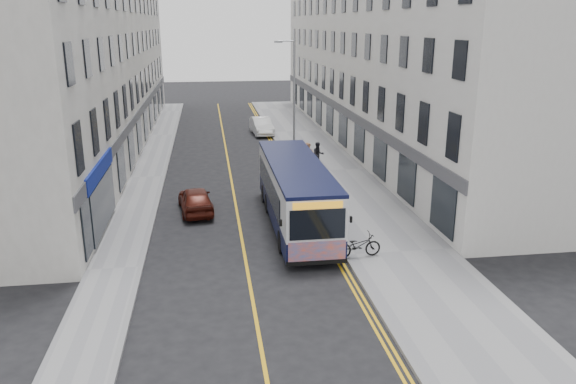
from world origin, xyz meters
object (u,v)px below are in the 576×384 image
object	(u,v)px
pedestrian_near	(308,159)
pedestrian_far	(318,155)
bicycle	(358,245)
city_bus	(296,192)
streetlamp	(293,98)
car_white	(262,126)
car_maroon	(196,200)

from	to	relation	value
pedestrian_near	pedestrian_far	xyz separation A→B (m)	(0.96, 1.76, -0.18)
pedestrian_near	bicycle	bearing A→B (deg)	-89.19
city_bus	pedestrian_far	xyz separation A→B (m)	(3.04, 10.10, -0.70)
pedestrian_near	pedestrian_far	distance (m)	2.01
streetlamp	car_white	distance (m)	11.56
pedestrian_far	car_white	world-z (taller)	pedestrian_far
pedestrian_far	car_white	size ratio (longest dim) A/B	0.38
pedestrian_near	car_maroon	bearing A→B (deg)	-137.12
city_bus	pedestrian_far	world-z (taller)	city_bus
car_white	car_maroon	xyz separation A→B (m)	(-5.20, -19.63, -0.06)
pedestrian_near	car_white	world-z (taller)	pedestrian_near
streetlamp	bicycle	size ratio (longest dim) A/B	4.35
car_white	bicycle	bearing A→B (deg)	-91.53
bicycle	pedestrian_far	distance (m)	14.38
pedestrian_near	car_white	size ratio (longest dim) A/B	0.46
car_maroon	bicycle	bearing A→B (deg)	126.49
pedestrian_near	pedestrian_far	size ratio (longest dim) A/B	1.23
streetlamp	pedestrian_far	xyz separation A→B (m)	(1.45, -1.19, -3.46)
pedestrian_far	car_maroon	size ratio (longest dim) A/B	0.43
city_bus	car_maroon	xyz separation A→B (m)	(-4.58, 2.57, -0.98)
car_white	city_bus	bearing A→B (deg)	-95.74
streetlamp	pedestrian_near	xyz separation A→B (m)	(0.49, -2.95, -3.27)
car_maroon	car_white	bearing A→B (deg)	-111.64
city_bus	bicycle	bearing A→B (deg)	-66.64
streetlamp	pedestrian_near	world-z (taller)	streetlamp
city_bus	bicycle	size ratio (longest dim) A/B	5.56
streetlamp	city_bus	distance (m)	11.73
pedestrian_far	car_maroon	world-z (taller)	pedestrian_far
city_bus	bicycle	world-z (taller)	city_bus
bicycle	pedestrian_far	bearing A→B (deg)	-10.06
car_white	car_maroon	bearing A→B (deg)	-108.97
city_bus	pedestrian_near	bearing A→B (deg)	75.97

